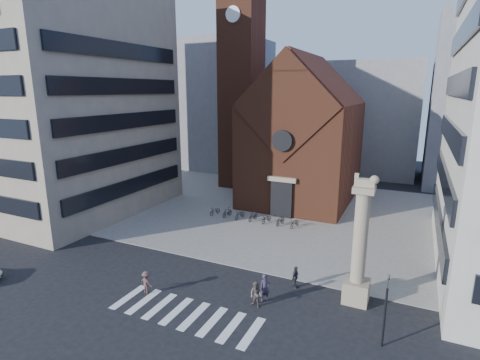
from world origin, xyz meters
name	(u,v)px	position (x,y,z in m)	size (l,w,h in m)	color
ground	(202,289)	(0.00, 0.00, 0.00)	(120.00, 120.00, 0.00)	black
piazza	(287,211)	(0.00, 19.00, 0.03)	(46.00, 30.00, 0.05)	gray
zebra_crossing	(185,313)	(0.55, -3.00, 0.01)	(10.20, 3.20, 0.01)	white
church	(304,137)	(0.00, 25.04, 7.98)	(12.00, 16.65, 18.00)	brown
campanile	(241,74)	(-10.00, 28.00, 15.74)	(5.50, 5.50, 31.20)	brown
building_left	(61,96)	(-24.00, 10.00, 13.00)	(18.00, 20.00, 26.00)	gray
bg_block_left	(219,105)	(-20.00, 40.00, 11.00)	(16.00, 14.00, 22.00)	gray
bg_block_mid	(373,119)	(6.00, 45.00, 9.00)	(14.00, 12.00, 18.00)	gray
lion_column	(359,253)	(10.01, 3.00, 3.46)	(1.63, 1.60, 8.68)	tan
traffic_light	(385,309)	(12.00, -1.00, 2.29)	(0.13, 0.16, 4.30)	black
pedestrian_0	(265,288)	(4.54, 0.47, 0.95)	(0.69, 0.45, 1.90)	#322C3D
pedestrian_1	(256,295)	(4.27, -0.41, 0.86)	(0.84, 0.65, 1.73)	#5B5049
pedestrian_2	(295,277)	(5.85, 3.00, 0.81)	(0.95, 0.39, 1.62)	#292B31
pedestrian_3	(147,282)	(-3.17, -2.07, 0.82)	(1.05, 0.61, 1.63)	#4D3533
scooter_0	(215,211)	(-6.94, 14.44, 0.50)	(0.59, 1.70, 0.89)	black
scooter_1	(227,212)	(-5.40, 14.44, 0.54)	(0.47, 1.65, 0.99)	black
scooter_2	(240,215)	(-3.86, 14.44, 0.50)	(0.59, 1.70, 0.89)	black
scooter_3	(253,216)	(-2.32, 14.44, 0.54)	(0.47, 1.65, 0.99)	black
scooter_4	(266,219)	(-0.78, 14.44, 0.50)	(0.59, 1.70, 0.89)	black
scooter_5	(280,220)	(0.76, 14.44, 0.54)	(0.47, 1.65, 0.99)	black
scooter_6	(295,223)	(2.30, 14.44, 0.50)	(0.59, 1.70, 0.89)	black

